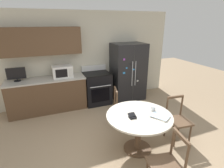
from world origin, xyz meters
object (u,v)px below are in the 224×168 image
(candle_glass, at_px, (153,109))
(refrigerator, at_px, (128,72))
(dining_chair_far, at_px, (123,108))
(oven_range, at_px, (97,88))
(dining_chair_right, at_px, (178,120))
(microwave, at_px, (63,71))
(dining_chair_near, at_px, (167,165))
(countertop_tv, at_px, (16,74))
(wallet, at_px, (132,116))

(candle_glass, bearing_deg, refrigerator, 75.35)
(dining_chair_far, height_order, candle_glass, dining_chair_far)
(oven_range, bearing_deg, dining_chair_right, -66.48)
(microwave, xyz_separation_m, dining_chair_near, (0.97, -3.17, -0.62))
(dining_chair_near, bearing_deg, countertop_tv, 42.09)
(candle_glass, xyz_separation_m, wallet, (-0.47, -0.07, -0.01))
(oven_range, relative_size, dining_chair_right, 1.20)
(oven_range, bearing_deg, countertop_tv, 177.45)
(oven_range, bearing_deg, dining_chair_far, -82.04)
(microwave, bearing_deg, refrigerator, -1.82)
(dining_chair_near, bearing_deg, refrigerator, -7.52)
(oven_range, distance_m, wallet, 2.31)
(oven_range, xyz_separation_m, candle_glass, (0.41, -2.22, 0.31))
(dining_chair_near, distance_m, candle_glass, 1.05)
(microwave, height_order, dining_chair_near, microwave)
(oven_range, height_order, wallet, oven_range)
(dining_chair_far, bearing_deg, microwave, -126.73)
(oven_range, bearing_deg, microwave, 178.30)
(countertop_tv, distance_m, dining_chair_far, 2.74)
(refrigerator, distance_m, candle_glass, 2.26)
(countertop_tv, height_order, dining_chair_far, countertop_tv)
(dining_chair_far, bearing_deg, countertop_tv, -108.83)
(dining_chair_far, xyz_separation_m, dining_chair_right, (0.80, -0.91, 0.00))
(dining_chair_near, bearing_deg, dining_chair_far, 4.48)
(microwave, distance_m, dining_chair_right, 3.06)
(dining_chair_near, bearing_deg, microwave, 26.46)
(dining_chair_right, distance_m, candle_glass, 0.67)
(countertop_tv, relative_size, candle_glass, 4.59)
(refrigerator, xyz_separation_m, dining_chair_far, (-0.79, -1.33, -0.42))
(wallet, bearing_deg, dining_chair_near, -83.50)
(refrigerator, relative_size, wallet, 13.25)
(oven_range, distance_m, microwave, 1.10)
(refrigerator, bearing_deg, wallet, -114.88)
(oven_range, distance_m, dining_chair_near, 3.14)
(dining_chair_far, distance_m, dining_chair_right, 1.21)
(oven_range, xyz_separation_m, dining_chair_near, (0.04, -3.14, -0.03))
(wallet, bearing_deg, dining_chair_right, 0.81)
(countertop_tv, bearing_deg, microwave, -3.28)
(refrigerator, xyz_separation_m, candle_glass, (-0.57, -2.19, -0.08))
(dining_chair_right, relative_size, candle_glass, 9.57)
(oven_range, relative_size, microwave, 2.13)
(candle_glass, bearing_deg, dining_chair_near, -112.25)
(refrigerator, relative_size, microwave, 3.37)
(microwave, distance_m, dining_chair_far, 1.89)
(countertop_tv, bearing_deg, candle_glass, -43.35)
(microwave, distance_m, countertop_tv, 1.10)
(dining_chair_right, height_order, wallet, dining_chair_right)
(refrigerator, distance_m, countertop_tv, 3.03)
(refrigerator, height_order, wallet, refrigerator)
(dining_chair_right, xyz_separation_m, wallet, (-1.05, -0.01, 0.33))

